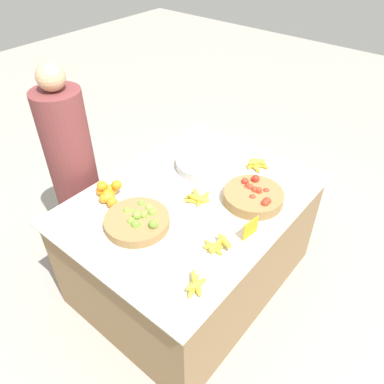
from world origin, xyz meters
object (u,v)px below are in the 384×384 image
(vendor_person, at_px, (75,176))
(price_sign, at_px, (251,228))
(lime_bowl, at_px, (138,221))
(tomato_basket, at_px, (254,196))
(metal_bowl, at_px, (204,163))

(vendor_person, bearing_deg, price_sign, -80.30)
(price_sign, xyz_separation_m, vendor_person, (-0.23, 1.33, -0.13))
(lime_bowl, height_order, price_sign, price_sign)
(lime_bowl, distance_m, tomato_basket, 0.73)
(vendor_person, bearing_deg, metal_bowl, -50.17)
(vendor_person, bearing_deg, tomato_basket, -66.97)
(lime_bowl, distance_m, metal_bowl, 0.71)
(metal_bowl, height_order, vendor_person, vendor_person)
(metal_bowl, height_order, price_sign, price_sign)
(price_sign, bearing_deg, metal_bowl, 66.90)
(metal_bowl, distance_m, price_sign, 0.72)
(price_sign, distance_m, vendor_person, 1.35)
(tomato_basket, bearing_deg, metal_bowl, 78.79)
(tomato_basket, xyz_separation_m, price_sign, (-0.27, -0.15, 0.02))
(tomato_basket, xyz_separation_m, metal_bowl, (0.09, 0.47, -0.01))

